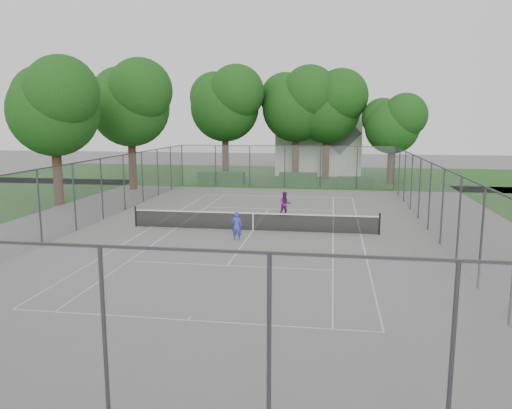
# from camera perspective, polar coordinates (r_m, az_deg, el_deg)

# --- Properties ---
(ground) EXTENTS (120.00, 120.00, 0.00)m
(ground) POSITION_cam_1_polar(r_m,az_deg,el_deg) (25.91, -0.34, -2.98)
(ground) COLOR #64625F
(ground) RESTS_ON ground
(grass_far) EXTENTS (60.00, 20.00, 0.00)m
(grass_far) POSITION_cam_1_polar(r_m,az_deg,el_deg) (51.44, 4.25, 3.32)
(grass_far) COLOR #1A4A15
(grass_far) RESTS_ON ground
(court_markings) EXTENTS (11.03, 23.83, 0.01)m
(court_markings) POSITION_cam_1_polar(r_m,az_deg,el_deg) (25.91, -0.34, -2.97)
(court_markings) COLOR silver
(court_markings) RESTS_ON ground
(tennis_net) EXTENTS (12.87, 0.10, 1.10)m
(tennis_net) POSITION_cam_1_polar(r_m,az_deg,el_deg) (25.81, -0.34, -1.88)
(tennis_net) COLOR black
(tennis_net) RESTS_ON ground
(perimeter_fence) EXTENTS (18.08, 34.08, 3.52)m
(perimeter_fence) POSITION_cam_1_polar(r_m,az_deg,el_deg) (25.58, -0.34, 0.97)
(perimeter_fence) COLOR #38383D
(perimeter_fence) RESTS_ON ground
(tree_far_left) EXTENTS (7.45, 6.80, 10.71)m
(tree_far_left) POSITION_cam_1_polar(r_m,az_deg,el_deg) (48.08, -3.48, 11.67)
(tree_far_left) COLOR #311D12
(tree_far_left) RESTS_ON ground
(tree_far_midleft) EXTENTS (7.41, 6.76, 10.65)m
(tree_far_midleft) POSITION_cam_1_polar(r_m,az_deg,el_deg) (48.04, 4.73, 11.61)
(tree_far_midleft) COLOR #311D12
(tree_far_midleft) RESTS_ON ground
(tree_far_midright) EXTENTS (7.17, 6.55, 10.31)m
(tree_far_midright) POSITION_cam_1_polar(r_m,az_deg,el_deg) (48.14, 8.24, 11.26)
(tree_far_midright) COLOR #311D12
(tree_far_midright) RESTS_ON ground
(tree_far_right) EXTENTS (5.54, 5.06, 7.96)m
(tree_far_right) POSITION_cam_1_polar(r_m,az_deg,el_deg) (46.06, 15.42, 9.08)
(tree_far_right) COLOR #311D12
(tree_far_right) RESTS_ON ground
(tree_side_back) EXTENTS (7.27, 6.64, 10.45)m
(tree_side_back) POSITION_cam_1_polar(r_m,az_deg,el_deg) (42.08, -14.14, 11.44)
(tree_side_back) COLOR #311D12
(tree_side_back) RESTS_ON ground
(tree_side_front) EXTENTS (6.78, 6.19, 9.74)m
(tree_side_front) POSITION_cam_1_polar(r_m,az_deg,el_deg) (35.91, -22.13, 10.60)
(tree_side_front) COLOR #311D12
(tree_side_front) RESTS_ON ground
(hedge_left) EXTENTS (4.17, 1.25, 1.04)m
(hedge_left) POSITION_cam_1_polar(r_m,az_deg,el_deg) (45.02, -4.00, 3.08)
(hedge_left) COLOR #164617
(hedge_left) RESTS_ON ground
(hedge_mid) EXTENTS (3.35, 0.96, 1.05)m
(hedge_mid) POSITION_cam_1_polar(r_m,az_deg,el_deg) (44.21, 4.85, 2.96)
(hedge_mid) COLOR #164617
(hedge_mid) RESTS_ON ground
(hedge_right) EXTENTS (2.92, 1.07, 0.88)m
(hedge_right) POSITION_cam_1_polar(r_m,az_deg,el_deg) (43.17, 11.20, 2.53)
(hedge_right) COLOR #164617
(hedge_right) RESTS_ON ground
(house) EXTENTS (8.62, 6.68, 10.74)m
(house) POSITION_cam_1_polar(r_m,az_deg,el_deg) (53.72, 7.23, 8.16)
(house) COLOR silver
(house) RESTS_ON ground
(girl_player) EXTENTS (0.50, 0.34, 1.37)m
(girl_player) POSITION_cam_1_polar(r_m,az_deg,el_deg) (23.80, -2.21, -2.45)
(girl_player) COLOR #363ACB
(girl_player) RESTS_ON ground
(woman_player) EXTENTS (0.88, 0.78, 1.49)m
(woman_player) POSITION_cam_1_polar(r_m,az_deg,el_deg) (29.51, 3.36, 0.03)
(woman_player) COLOR #602062
(woman_player) RESTS_ON ground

